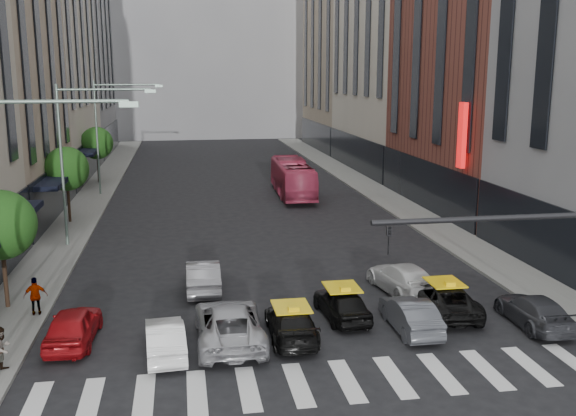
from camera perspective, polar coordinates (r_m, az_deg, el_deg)
name	(u,v)px	position (r m, az deg, el deg)	size (l,w,h in m)	color
ground	(340,405)	(20.06, 4.66, -17.08)	(160.00, 160.00, 0.00)	black
sidewalk_left	(84,210)	(48.49, -17.71, -0.17)	(3.00, 96.00, 0.15)	slate
sidewalk_right	(390,200)	(50.55, 9.03, 0.72)	(3.00, 96.00, 0.15)	slate
building_left_d	(69,28)	(83.12, -18.86, 14.89)	(8.00, 18.00, 30.00)	gray
building_right_b	(484,26)	(49.05, 17.02, 15.21)	(8.00, 18.00, 26.00)	brown
building_right_d	(347,39)	(84.86, 5.29, 14.70)	(8.00, 18.00, 28.00)	tan
building_far	(206,18)	(102.43, -7.32, 16.40)	(30.00, 10.00, 36.00)	gray
tree_near	(0,225)	(28.63, -24.21, -1.40)	(2.88, 2.88, 4.95)	black
tree_mid	(66,169)	(44.04, -19.10, 3.30)	(2.88, 2.88, 4.95)	black
tree_far	(97,143)	(59.76, -16.64, 5.54)	(2.88, 2.88, 4.95)	black
streetlamp_near	(2,197)	(22.06, -24.11, 0.92)	(5.38, 0.25, 9.00)	gray
streetlamp_mid	(78,143)	(37.61, -18.14, 5.48)	(5.38, 0.25, 9.00)	gray
streetlamp_far	(109,122)	(53.43, -15.66, 7.34)	(5.38, 0.25, 9.00)	gray
liberty_sign	(462,135)	(40.90, 15.22, 6.25)	(0.30, 0.70, 4.00)	red
car_red	(73,326)	(25.05, -18.56, -9.88)	(1.61, 4.01, 1.36)	#A00E13
car_white_front	(165,338)	(23.31, -10.87, -11.28)	(1.31, 3.76, 1.24)	white
car_silver	(229,323)	(23.97, -5.25, -10.17)	(2.41, 5.22, 1.45)	#A9A9AE
taxi_left	(291,323)	(24.24, 0.29, -10.16)	(1.71, 4.20, 1.22)	black
taxi_center	(342,303)	(26.16, 4.80, -8.42)	(1.53, 3.81, 1.30)	black
car_grey_mid	(410,315)	(25.36, 10.82, -9.29)	(1.35, 3.88, 1.28)	#45474D
taxi_right	(444,298)	(27.41, 13.68, -7.77)	(2.16, 4.68, 1.30)	black
car_grey_curb	(534,310)	(27.18, 21.00, -8.50)	(1.71, 4.20, 1.22)	#36373C
car_row2_left	(203,276)	(29.54, -7.57, -5.97)	(1.50, 4.29, 1.41)	gray
car_row2_right	(402,278)	(29.48, 10.14, -6.16)	(1.89, 4.66, 1.35)	silver
bus	(293,178)	(51.82, 0.41, 2.69)	(2.44, 10.41, 2.90)	#BE3858
pedestrian_near	(2,349)	(23.31, -24.07, -11.37)	(0.74, 0.58, 1.52)	gray
pedestrian_far	(36,296)	(27.93, -21.52, -7.29)	(0.92, 0.38, 1.56)	gray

